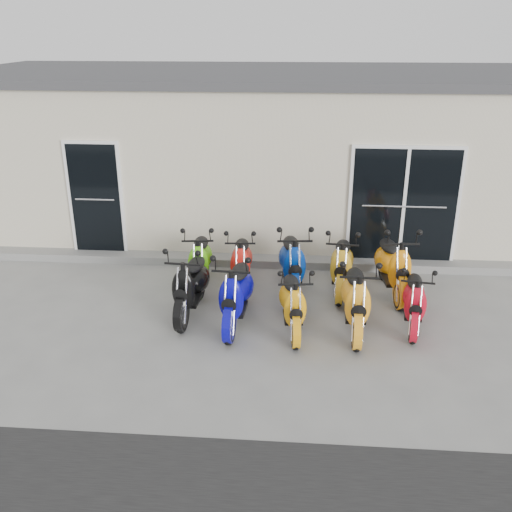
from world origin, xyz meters
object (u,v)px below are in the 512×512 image
object	(u,v)px
scooter_back_red	(241,256)
scooter_back_extra	(393,258)
scooter_back_green	(200,254)
scooter_back_yellow	(342,258)
scooter_front_black	(190,278)
scooter_back_blue	(292,255)
scooter_front_orange_a	(293,296)
scooter_front_blue	(236,286)
scooter_front_red	(415,294)
scooter_front_orange_b	(356,291)

from	to	relation	value
scooter_back_red	scooter_back_extra	bearing A→B (deg)	-5.78
scooter_back_green	scooter_back_yellow	world-z (taller)	scooter_back_yellow
scooter_front_black	scooter_back_blue	distance (m)	1.86
scooter_back_red	scooter_back_yellow	world-z (taller)	scooter_back_yellow
scooter_back_red	scooter_back_yellow	bearing A→B (deg)	-4.97
scooter_back_red	scooter_front_orange_a	bearing A→B (deg)	-61.90
scooter_front_black	scooter_back_red	world-z (taller)	scooter_front_black
scooter_back_yellow	scooter_front_blue	bearing A→B (deg)	-136.01
scooter_front_blue	scooter_front_red	size ratio (longest dim) A/B	1.17
scooter_back_red	scooter_front_black	bearing A→B (deg)	-125.49
scooter_front_orange_a	scooter_front_red	world-z (taller)	scooter_front_orange_a
scooter_front_orange_b	scooter_front_black	bearing A→B (deg)	174.61
scooter_front_blue	scooter_back_green	world-z (taller)	scooter_front_blue
scooter_front_orange_b	scooter_back_green	xyz separation A→B (m)	(-2.57, 1.38, -0.03)
scooter_back_blue	scooter_front_orange_b	bearing A→B (deg)	-58.86
scooter_front_blue	scooter_back_red	world-z (taller)	scooter_front_blue
scooter_back_green	scooter_back_red	bearing A→B (deg)	-3.48
scooter_front_orange_a	scooter_back_extra	xyz separation A→B (m)	(1.65, 1.40, 0.09)
scooter_back_green	scooter_back_yellow	distance (m)	2.44
scooter_front_black	scooter_front_orange_a	xyz separation A→B (m)	(1.60, -0.40, -0.06)
scooter_front_red	scooter_back_red	world-z (taller)	scooter_back_red
scooter_front_orange_a	scooter_back_extra	world-z (taller)	scooter_back_extra
scooter_back_blue	scooter_back_extra	xyz separation A→B (m)	(1.69, 0.00, 0.00)
scooter_front_orange_b	scooter_back_extra	distance (m)	1.49
scooter_back_yellow	scooter_back_extra	world-z (taller)	scooter_back_extra
scooter_back_green	scooter_back_blue	xyz separation A→B (m)	(1.60, -0.07, 0.05)
scooter_front_blue	scooter_back_blue	size ratio (longest dim) A/B	0.98
scooter_front_red	scooter_back_yellow	xyz separation A→B (m)	(-1.01, 1.19, 0.07)
scooter_front_orange_a	scooter_front_orange_b	bearing A→B (deg)	-0.44
scooter_front_orange_b	scooter_back_red	xyz separation A→B (m)	(-1.85, 1.41, -0.06)
scooter_front_black	scooter_back_blue	bearing A→B (deg)	36.22
scooter_front_orange_b	scooter_back_extra	bearing A→B (deg)	62.64
scooter_front_red	scooter_back_green	bearing A→B (deg)	169.44
scooter_back_blue	scooter_back_yellow	bearing A→B (deg)	-1.43
scooter_back_blue	scooter_back_extra	bearing A→B (deg)	-5.35
scooter_front_orange_a	scooter_back_yellow	bearing A→B (deg)	55.14
scooter_back_red	scooter_back_blue	world-z (taller)	scooter_back_blue
scooter_front_black	scooter_front_blue	bearing A→B (deg)	-15.74
scooter_front_orange_a	scooter_back_red	distance (m)	1.76
scooter_front_orange_a	scooter_back_green	distance (m)	2.20
scooter_front_orange_a	scooter_back_red	world-z (taller)	scooter_back_red
scooter_front_blue	scooter_front_orange_b	size ratio (longest dim) A/B	1.01
scooter_back_red	scooter_back_yellow	distance (m)	1.73
scooter_front_orange_a	scooter_back_yellow	xyz separation A→B (m)	(0.80, 1.45, 0.05)
scooter_front_red	scooter_back_yellow	distance (m)	1.56
scooter_front_black	scooter_front_red	distance (m)	3.43
scooter_front_blue	scooter_back_blue	bearing A→B (deg)	60.32
scooter_front_black	scooter_back_red	distance (m)	1.29
scooter_back_green	scooter_back_extra	world-z (taller)	scooter_back_extra
scooter_front_black	scooter_front_orange_b	world-z (taller)	scooter_front_orange_b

